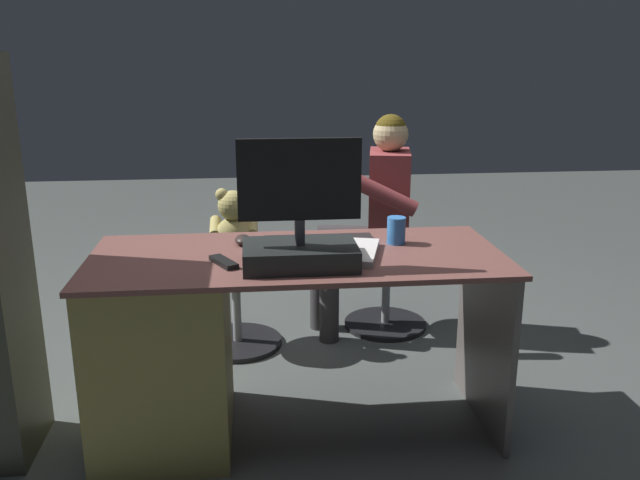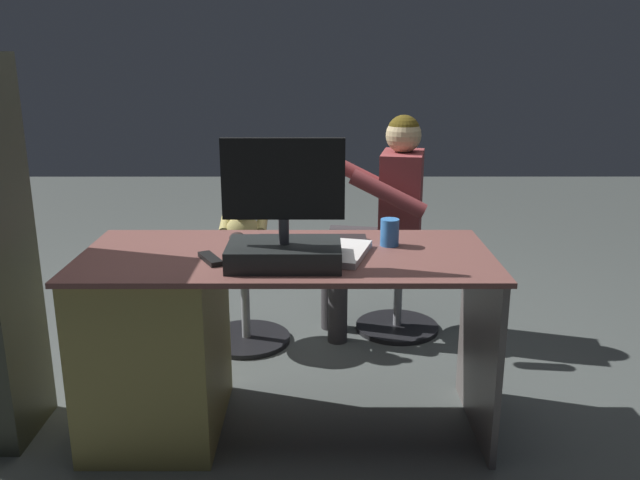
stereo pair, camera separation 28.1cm
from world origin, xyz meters
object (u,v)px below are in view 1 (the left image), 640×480
monitor (298,233)px  computer_mouse (243,240)px  person (373,206)px  office_chair_teddy (236,294)px  desk (189,343)px  tv_remote (224,262)px  visitor_chair (386,278)px  keyboard (319,241)px  teddy_bear (234,225)px  cup (396,230)px

monitor → computer_mouse: bearing=-55.7°
monitor → person: 1.17m
office_chair_teddy → desk: bearing=78.6°
monitor → desk: bearing=-18.6°
tv_remote → visitor_chair: bearing=-155.5°
office_chair_teddy → tv_remote: bearing=89.2°
monitor → office_chair_teddy: bearing=-75.1°
computer_mouse → person: (-0.65, -0.78, -0.06)m
keyboard → tv_remote: 0.42m
computer_mouse → tv_remote: computer_mouse is taller
tv_remote → desk: bearing=-61.3°
office_chair_teddy → teddy_bear: bearing=-90.0°
teddy_bear → computer_mouse: bearing=94.6°
computer_mouse → visitor_chair: size_ratio=0.20×
monitor → cup: 0.46m
keyboard → teddy_bear: size_ratio=1.27×
cup → person: (-0.06, -0.83, -0.10)m
desk → computer_mouse: 0.44m
cup → office_chair_teddy: bearing=-47.0°
desk → tv_remote: (-0.15, 0.10, 0.35)m
office_chair_teddy → monitor: bearing=104.9°
desk → person: (-0.86, -0.93, 0.29)m
cup → tv_remote: 0.68m
computer_mouse → tv_remote: (0.06, 0.25, -0.01)m
teddy_bear → monitor: bearing=104.8°
desk → cup: cup is taller
person → tv_remote: bearing=54.9°
visitor_chair → computer_mouse: bearing=47.1°
cup → visitor_chair: 0.98m
monitor → keyboard: monitor is taller
keyboard → cup: size_ratio=4.04×
visitor_chair → keyboard: bearing=61.5°
visitor_chair → person: (0.08, 0.02, 0.39)m
cup → office_chair_teddy: cup is taller
computer_mouse → tv_remote: size_ratio=0.64×
monitor → computer_mouse: 0.36m
monitor → tv_remote: 0.28m
teddy_bear → tv_remote: bearing=89.2°
office_chair_teddy → teddy_bear: teddy_bear is taller
monitor → visitor_chair: (-0.54, -1.08, -0.55)m
office_chair_teddy → visitor_chair: same height
person → office_chair_teddy: bearing=11.0°
keyboard → person: bearing=-114.2°
keyboard → office_chair_teddy: size_ratio=0.88×
teddy_bear → person: person is taller
cup → office_chair_teddy: (0.64, -0.69, -0.49)m
cup → desk: bearing=7.2°
computer_mouse → office_chair_teddy: (0.05, -0.64, -0.46)m
office_chair_teddy → teddy_bear: (-0.00, -0.01, 0.35)m
monitor → office_chair_teddy: size_ratio=0.92×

